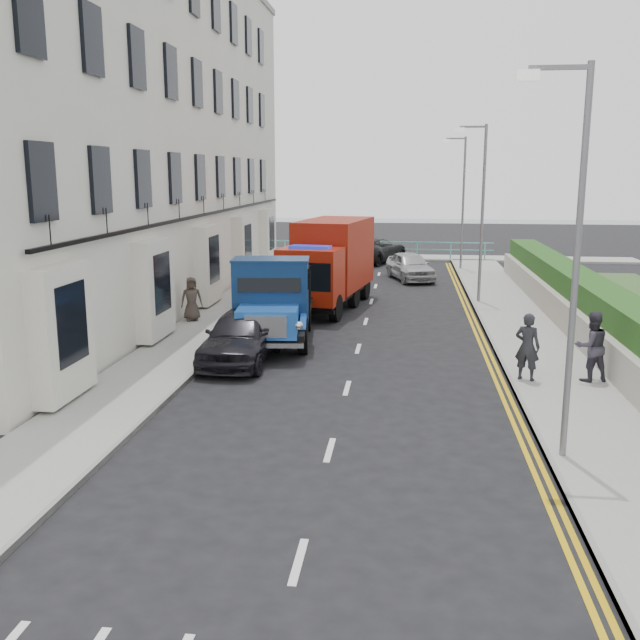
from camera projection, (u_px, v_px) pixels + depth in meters
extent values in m
plane|color=black|center=(339.00, 415.00, 15.55)|extent=(120.00, 120.00, 0.00)
cube|color=gray|center=(216.00, 322.00, 24.89)|extent=(2.40, 38.00, 0.12)
cube|color=gray|center=(523.00, 330.00, 23.66)|extent=(2.60, 38.00, 0.12)
cube|color=gray|center=(383.00, 257.00, 43.72)|extent=(30.00, 2.50, 0.12)
plane|color=slate|center=(393.00, 223.00, 73.86)|extent=(120.00, 120.00, 0.00)
cube|color=silver|center=(130.00, 125.00, 27.86)|extent=(6.00, 30.00, 14.00)
cube|color=black|center=(211.00, 213.00, 28.19)|extent=(0.12, 28.00, 0.10)
cube|color=#B2AD9E|center=(565.00, 316.00, 23.41)|extent=(0.30, 28.00, 1.00)
cube|color=#1D4516|center=(588.00, 305.00, 23.24)|extent=(1.20, 28.00, 1.70)
cube|color=#59B2A5|center=(383.00, 242.00, 42.73)|extent=(13.00, 0.08, 0.06)
cube|color=#59B2A5|center=(383.00, 249.00, 42.82)|extent=(13.00, 0.06, 0.05)
cylinder|color=slate|center=(576.00, 272.00, 12.38)|extent=(0.12, 0.12, 7.00)
cube|color=slate|center=(560.00, 67.00, 11.75)|extent=(1.00, 0.08, 0.08)
cube|color=beige|center=(528.00, 76.00, 11.83)|extent=(0.35, 0.18, 0.18)
cylinder|color=slate|center=(482.00, 216.00, 27.93)|extent=(0.12, 0.12, 7.00)
cube|color=slate|center=(473.00, 127.00, 27.30)|extent=(1.00, 0.08, 0.08)
cube|color=beige|center=(460.00, 130.00, 27.38)|extent=(0.35, 0.18, 0.18)
cylinder|color=slate|center=(463.00, 205.00, 37.65)|extent=(0.12, 0.12, 7.00)
cube|color=slate|center=(456.00, 138.00, 37.01)|extent=(1.00, 0.08, 0.08)
cube|color=beige|center=(446.00, 141.00, 37.10)|extent=(0.35, 0.18, 0.18)
cylinder|color=black|center=(236.00, 336.00, 20.70)|extent=(0.40, 1.08, 1.05)
cylinder|color=black|center=(303.00, 336.00, 20.67)|extent=(0.40, 1.08, 1.05)
cylinder|color=black|center=(248.00, 315.00, 23.70)|extent=(0.40, 1.08, 1.05)
cylinder|color=black|center=(306.00, 315.00, 23.68)|extent=(0.40, 1.08, 1.05)
cube|color=black|center=(274.00, 320.00, 22.15)|extent=(2.63, 5.46, 0.20)
cube|color=blue|center=(268.00, 321.00, 20.09)|extent=(1.84, 1.60, 0.79)
cube|color=silver|center=(266.00, 327.00, 19.37)|extent=(1.16, 0.21, 0.60)
cube|color=navy|center=(271.00, 292.00, 21.19)|extent=(2.32, 1.54, 1.92)
cube|color=black|center=(277.00, 305.00, 23.39)|extent=(2.62, 3.30, 0.13)
cylinder|color=black|center=(286.00, 305.00, 25.67)|extent=(0.44, 1.01, 0.98)
cylinder|color=black|center=(336.00, 308.00, 25.17)|extent=(0.44, 1.01, 0.98)
cylinder|color=black|center=(308.00, 293.00, 28.26)|extent=(0.44, 1.01, 0.98)
cylinder|color=black|center=(354.00, 295.00, 27.75)|extent=(0.44, 1.01, 0.98)
cylinder|color=black|center=(322.00, 286.00, 30.10)|extent=(0.44, 1.01, 0.98)
cylinder|color=black|center=(365.00, 288.00, 29.59)|extent=(0.44, 1.01, 0.98)
cube|color=black|center=(328.00, 292.00, 27.55)|extent=(3.01, 6.46, 0.22)
cube|color=#9A1C0B|center=(310.00, 276.00, 25.19)|extent=(2.37, 2.01, 1.95)
cube|color=black|center=(303.00, 277.00, 24.41)|extent=(1.94, 0.38, 0.98)
cube|color=maroon|center=(334.00, 253.00, 28.19)|extent=(2.93, 4.91, 2.66)
imported|color=black|center=(241.00, 336.00, 19.82)|extent=(1.84, 4.36, 1.47)
imported|color=teal|center=(259.00, 308.00, 24.34)|extent=(1.47, 3.96, 1.29)
imported|color=#A09FA4|center=(314.00, 274.00, 32.41)|extent=(2.37, 4.60, 1.28)
imported|color=black|center=(374.00, 250.00, 41.70)|extent=(4.21, 5.68, 1.43)
imported|color=#A8A8AD|center=(410.00, 266.00, 34.80)|extent=(2.75, 4.34, 1.37)
imported|color=#222328|center=(527.00, 347.00, 17.63)|extent=(0.73, 0.63, 1.70)
imported|color=#35323D|center=(591.00, 346.00, 17.54)|extent=(1.01, 0.88, 1.76)
imported|color=#1C2232|center=(252.00, 286.00, 27.01)|extent=(1.04, 0.60, 1.67)
imported|color=#40352E|center=(192.00, 299.00, 24.72)|extent=(0.87, 0.72, 1.53)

